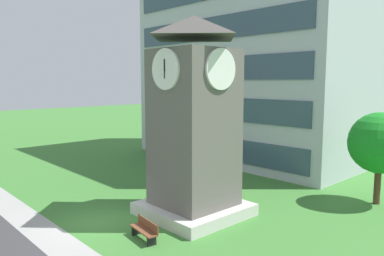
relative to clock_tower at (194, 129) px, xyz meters
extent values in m
plane|color=#3D7A33|center=(-2.47, -4.33, -4.56)|extent=(160.00, 160.00, 0.00)
cube|color=#9E9E99|center=(-2.47, -6.77, -4.56)|extent=(120.00, 1.60, 0.01)
cube|color=#B7BCC6|center=(-7.72, 14.54, 5.04)|extent=(19.95, 10.76, 19.20)
cube|color=#384C60|center=(-7.72, 9.10, -2.96)|extent=(18.35, 0.10, 1.80)
cube|color=#384C60|center=(-7.72, 9.10, 0.24)|extent=(18.35, 0.10, 1.80)
cube|color=#384C60|center=(-7.72, 9.10, 3.44)|extent=(18.35, 0.10, 1.80)
cube|color=#384C60|center=(-7.72, 9.10, 6.64)|extent=(18.35, 0.10, 1.80)
cube|color=#605B56|center=(-0.01, 0.01, -0.27)|extent=(3.56, 3.56, 8.58)
cube|color=beige|center=(-0.01, 0.01, -4.26)|extent=(4.80, 4.80, 0.60)
pyramid|color=#4D4945|center=(-0.01, 0.01, 5.11)|extent=(3.91, 3.91, 1.10)
cylinder|color=white|center=(-0.01, -1.83, 2.98)|extent=(1.96, 0.12, 1.96)
cylinder|color=white|center=(1.83, 0.01, 2.98)|extent=(0.12, 1.96, 1.96)
cube|color=black|center=(-0.01, -1.90, 3.16)|extent=(0.08, 0.05, 0.59)
cube|color=black|center=(-0.01, -1.91, 2.98)|extent=(0.06, 0.05, 0.88)
cube|color=brown|center=(0.86, -3.84, -4.11)|extent=(1.85, 0.71, 0.06)
cube|color=brown|center=(0.89, -3.62, -3.88)|extent=(1.79, 0.28, 0.40)
cube|color=black|center=(0.15, -3.75, -4.34)|extent=(0.14, 0.44, 0.45)
cube|color=black|center=(1.57, -3.94, -4.34)|extent=(0.14, 0.44, 0.45)
cylinder|color=#513823|center=(5.84, 8.89, -3.40)|extent=(0.36, 0.36, 2.33)
sphere|color=#198322|center=(5.84, 8.89, -1.02)|extent=(3.46, 3.46, 3.46)
camera|label=1|loc=(13.96, -13.02, 2.41)|focal=35.10mm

